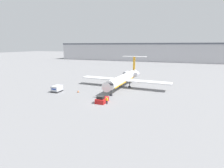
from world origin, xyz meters
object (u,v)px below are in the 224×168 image
Objects in this scene: worker_near_tug at (107,100)px; traffic_cone_left at (78,91)px; luggage_cart at (57,89)px; airplane_main at (124,78)px; pushback_tug at (102,100)px.

worker_near_tug is 13.78m from traffic_cone_left.
luggage_cart is 18.88m from worker_near_tug.
airplane_main is at bearing 44.76° from traffic_cone_left.
pushback_tug is at bearing 156.51° from worker_near_tug.
luggage_cart is (-17.16, -12.58, -2.16)m from airplane_main.
pushback_tug is 5.48× the size of traffic_cone_left.
pushback_tug is 2.18× the size of worker_near_tug.
airplane_main reaches higher than luggage_cart.
luggage_cart is at bearing 164.43° from worker_near_tug.
airplane_main is 17.14m from pushback_tug.
airplane_main is at bearing 36.24° from luggage_cart.
luggage_cart is at bearing -143.76° from airplane_main.
luggage_cart is 4.45× the size of traffic_cone_left.
luggage_cart is at bearing 165.22° from pushback_tug.
luggage_cart reaches higher than traffic_cone_left.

